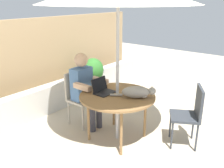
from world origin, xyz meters
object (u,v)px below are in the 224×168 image
at_px(potted_plant_near_fence, 93,73).
at_px(patio_table, 117,98).
at_px(laptop, 102,88).
at_px(chair_occupied, 79,94).
at_px(cat, 138,92).
at_px(chair_empty, 191,111).
at_px(person_seated, 85,86).

bearing_deg(potted_plant_near_fence, patio_table, -126.65).
xyz_separation_m(laptop, potted_plant_near_fence, (1.25, 1.35, -0.32)).
bearing_deg(chair_occupied, laptop, -95.76).
bearing_deg(cat, patio_table, 109.95).
distance_m(laptop, cat, 0.56).
height_order(patio_table, cat, cat).
xyz_separation_m(chair_empty, person_seated, (-0.53, 1.60, 0.17)).
xyz_separation_m(patio_table, laptop, (-0.06, 0.25, 0.12)).
relative_size(patio_table, person_seated, 0.89).
distance_m(chair_empty, person_seated, 1.69).
bearing_deg(chair_empty, cat, 123.47).
height_order(patio_table, laptop, laptop).
bearing_deg(chair_occupied, potted_plant_near_fence, 32.96).
distance_m(patio_table, cat, 0.33).
xyz_separation_m(chair_occupied, potted_plant_near_fence, (1.19, 0.77, -0.07)).
distance_m(patio_table, chair_empty, 1.08).
bearing_deg(laptop, chair_empty, -63.43).
height_order(chair_occupied, potted_plant_near_fence, chair_occupied).
relative_size(cat, potted_plant_near_fence, 0.70).
distance_m(chair_occupied, chair_empty, 1.83).
relative_size(person_seated, potted_plant_near_fence, 1.54).
height_order(person_seated, cat, person_seated).
relative_size(chair_empty, potted_plant_near_fence, 1.12).
xyz_separation_m(patio_table, potted_plant_near_fence, (1.19, 1.60, -0.20)).
bearing_deg(laptop, patio_table, -76.60).
height_order(patio_table, potted_plant_near_fence, potted_plant_near_fence).
relative_size(laptop, cat, 0.53).
xyz_separation_m(chair_occupied, laptop, (-0.06, -0.58, 0.25)).
height_order(person_seated, potted_plant_near_fence, person_seated).
relative_size(patio_table, laptop, 3.71).
bearing_deg(potted_plant_near_fence, chair_empty, -104.66).
relative_size(chair_empty, cat, 1.60).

